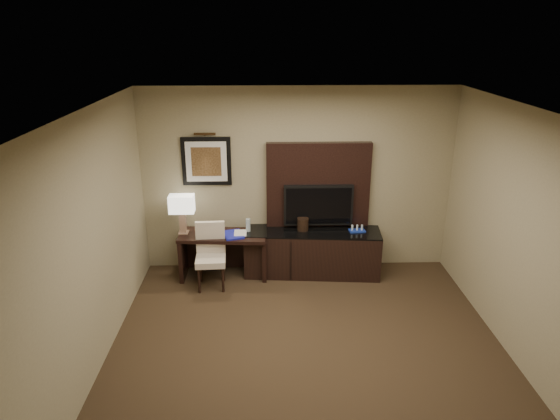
{
  "coord_description": "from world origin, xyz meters",
  "views": [
    {
      "loc": [
        -0.45,
        -4.44,
        3.46
      ],
      "look_at": [
        -0.27,
        1.8,
        1.15
      ],
      "focal_mm": 32.0,
      "sensor_mm": 36.0,
      "label": 1
    }
  ],
  "objects_px": {
    "table_lamp": "(182,214)",
    "credenza": "(312,252)",
    "desk": "(224,255)",
    "tv": "(318,205)",
    "desk_chair": "(211,259)",
    "ice_bucket": "(303,224)",
    "desk_phone": "(208,232)",
    "minibar_tray": "(357,229)",
    "water_bottle": "(248,225)"
  },
  "relations": [
    {
      "from": "desk",
      "to": "tv",
      "type": "distance_m",
      "value": 1.55
    },
    {
      "from": "desk",
      "to": "tv",
      "type": "xyz_separation_m",
      "value": [
        1.38,
        0.19,
        0.69
      ]
    },
    {
      "from": "credenza",
      "to": "desk_chair",
      "type": "distance_m",
      "value": 1.5
    },
    {
      "from": "desk_phone",
      "to": "desk",
      "type": "bearing_deg",
      "value": 0.25
    },
    {
      "from": "desk",
      "to": "tv",
      "type": "relative_size",
      "value": 1.24
    },
    {
      "from": "desk_phone",
      "to": "desk_chair",
      "type": "bearing_deg",
      "value": -90.43
    },
    {
      "from": "credenza",
      "to": "ice_bucket",
      "type": "height_order",
      "value": "ice_bucket"
    },
    {
      "from": "table_lamp",
      "to": "minibar_tray",
      "type": "xyz_separation_m",
      "value": [
        2.5,
        -0.03,
        -0.24
      ]
    },
    {
      "from": "credenza",
      "to": "water_bottle",
      "type": "distance_m",
      "value": 1.02
    },
    {
      "from": "desk",
      "to": "credenza",
      "type": "xyz_separation_m",
      "value": [
        1.29,
        0.05,
        0.0
      ]
    },
    {
      "from": "tv",
      "to": "desk_chair",
      "type": "relative_size",
      "value": 1.18
    },
    {
      "from": "ice_bucket",
      "to": "credenza",
      "type": "bearing_deg",
      "value": -15.75
    },
    {
      "from": "tv",
      "to": "minibar_tray",
      "type": "relative_size",
      "value": 4.37
    },
    {
      "from": "desk",
      "to": "water_bottle",
      "type": "xyz_separation_m",
      "value": [
        0.36,
        0.07,
        0.43
      ]
    },
    {
      "from": "credenza",
      "to": "ice_bucket",
      "type": "relative_size",
      "value": 10.56
    },
    {
      "from": "desk",
      "to": "tv",
      "type": "height_order",
      "value": "tv"
    },
    {
      "from": "desk_phone",
      "to": "minibar_tray",
      "type": "distance_m",
      "value": 2.13
    },
    {
      "from": "credenza",
      "to": "desk_phone",
      "type": "xyz_separation_m",
      "value": [
        -1.49,
        -0.08,
        0.38
      ]
    },
    {
      "from": "tv",
      "to": "credenza",
      "type": "bearing_deg",
      "value": -122.14
    },
    {
      "from": "desk_chair",
      "to": "water_bottle",
      "type": "relative_size",
      "value": 4.29
    },
    {
      "from": "tv",
      "to": "table_lamp",
      "type": "height_order",
      "value": "tv"
    },
    {
      "from": "desk_chair",
      "to": "desk",
      "type": "bearing_deg",
      "value": 62.52
    },
    {
      "from": "desk",
      "to": "desk_chair",
      "type": "xyz_separation_m",
      "value": [
        -0.15,
        -0.33,
        0.09
      ]
    },
    {
      "from": "table_lamp",
      "to": "credenza",
      "type": "bearing_deg",
      "value": 0.07
    },
    {
      "from": "tv",
      "to": "desk_phone",
      "type": "bearing_deg",
      "value": -171.9
    },
    {
      "from": "desk_chair",
      "to": "desk_phone",
      "type": "bearing_deg",
      "value": 96.07
    },
    {
      "from": "table_lamp",
      "to": "desk_phone",
      "type": "distance_m",
      "value": 0.44
    },
    {
      "from": "desk",
      "to": "table_lamp",
      "type": "bearing_deg",
      "value": 178.96
    },
    {
      "from": "water_bottle",
      "to": "table_lamp",
      "type": "bearing_deg",
      "value": -178.55
    },
    {
      "from": "desk",
      "to": "tv",
      "type": "bearing_deg",
      "value": 11.62
    },
    {
      "from": "desk",
      "to": "table_lamp",
      "type": "distance_m",
      "value": 0.84
    },
    {
      "from": "credenza",
      "to": "minibar_tray",
      "type": "distance_m",
      "value": 0.74
    },
    {
      "from": "water_bottle",
      "to": "minibar_tray",
      "type": "relative_size",
      "value": 0.86
    },
    {
      "from": "minibar_tray",
      "to": "tv",
      "type": "bearing_deg",
      "value": 163.03
    },
    {
      "from": "water_bottle",
      "to": "desk_phone",
      "type": "bearing_deg",
      "value": -169.31
    },
    {
      "from": "credenza",
      "to": "tv",
      "type": "relative_size",
      "value": 1.95
    },
    {
      "from": "table_lamp",
      "to": "water_bottle",
      "type": "distance_m",
      "value": 0.95
    },
    {
      "from": "credenza",
      "to": "desk",
      "type": "bearing_deg",
      "value": -173.23
    },
    {
      "from": "desk_chair",
      "to": "table_lamp",
      "type": "height_order",
      "value": "table_lamp"
    },
    {
      "from": "minibar_tray",
      "to": "desk_chair",
      "type": "bearing_deg",
      "value": -170.3
    },
    {
      "from": "desk_phone",
      "to": "water_bottle",
      "type": "bearing_deg",
      "value": 1.0
    },
    {
      "from": "desk",
      "to": "table_lamp",
      "type": "height_order",
      "value": "table_lamp"
    },
    {
      "from": "water_bottle",
      "to": "ice_bucket",
      "type": "xyz_separation_m",
      "value": [
        0.79,
        0.02,
        0.0
      ]
    },
    {
      "from": "desk",
      "to": "credenza",
      "type": "relative_size",
      "value": 0.63
    },
    {
      "from": "desk_phone",
      "to": "water_bottle",
      "type": "distance_m",
      "value": 0.57
    },
    {
      "from": "tv",
      "to": "table_lamp",
      "type": "relative_size",
      "value": 1.73
    },
    {
      "from": "desk_phone",
      "to": "water_bottle",
      "type": "xyz_separation_m",
      "value": [
        0.56,
        0.11,
        0.05
      ]
    },
    {
      "from": "desk",
      "to": "minibar_tray",
      "type": "xyz_separation_m",
      "value": [
        1.93,
        0.02,
        0.38
      ]
    },
    {
      "from": "desk_phone",
      "to": "credenza",
      "type": "bearing_deg",
      "value": -6.43
    },
    {
      "from": "desk_chair",
      "to": "table_lamp",
      "type": "distance_m",
      "value": 0.77
    }
  ]
}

